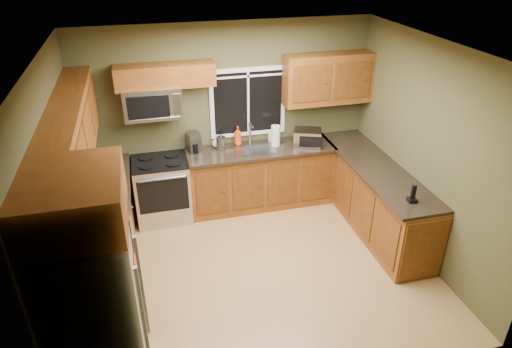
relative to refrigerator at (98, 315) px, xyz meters
name	(u,v)px	position (x,y,z in m)	size (l,w,h in m)	color
floor	(259,268)	(1.74, 1.30, -0.90)	(4.20, 4.20, 0.00)	#A57948
ceiling	(260,51)	(1.74, 1.30, 1.80)	(4.20, 4.20, 0.00)	white
back_wall	(228,117)	(1.74, 3.10, 0.45)	(4.20, 4.20, 0.00)	#4A472A
front_wall	(318,278)	(1.74, -0.50, 0.45)	(4.20, 4.20, 0.00)	#4A472A
left_wall	(60,197)	(-0.36, 1.30, 0.45)	(3.60, 3.60, 0.00)	#4A472A
right_wall	(426,153)	(3.84, 1.30, 0.45)	(3.60, 3.60, 0.00)	#4A472A
window	(248,102)	(2.04, 3.08, 0.65)	(1.12, 0.03, 1.02)	white
base_cabinets_left	(106,238)	(-0.06, 1.78, -0.45)	(0.60, 2.65, 0.90)	brown
countertop_left	(102,205)	(-0.04, 1.78, 0.02)	(0.65, 2.65, 0.04)	black
base_cabinets_back	(260,177)	(2.15, 2.80, -0.45)	(2.17, 0.60, 0.90)	brown
countertop_back	(261,150)	(2.15, 2.78, 0.02)	(2.17, 0.65, 0.04)	black
base_cabinets_peninsula	(374,197)	(3.54, 1.84, -0.45)	(0.60, 2.52, 0.90)	brown
countertop_peninsula	(376,167)	(3.51, 1.85, 0.02)	(0.65, 2.50, 0.04)	black
upper_cabinets_left	(72,132)	(-0.20, 1.78, 0.96)	(0.33, 2.65, 0.72)	brown
upper_cabinets_back_left	(165,75)	(0.89, 2.94, 1.17)	(1.30, 0.33, 0.30)	brown
upper_cabinets_back_right	(328,79)	(3.19, 2.94, 0.96)	(1.30, 0.33, 0.72)	brown
upper_cabinet_over_fridge	(73,200)	(0.00, 0.00, 1.13)	(0.72, 0.90, 0.38)	brown
refrigerator	(98,315)	(0.00, 0.00, 0.00)	(0.74, 0.90, 1.80)	#B7B7BC
range	(162,189)	(0.69, 2.77, -0.43)	(0.76, 0.69, 0.94)	#B7B7BC
microwave	(152,102)	(0.69, 2.91, 0.83)	(0.76, 0.41, 0.42)	#B7B7BC
sink	(253,148)	(2.04, 2.79, 0.05)	(0.60, 0.42, 0.36)	slate
toaster_oven	(307,138)	(2.84, 2.71, 0.16)	(0.48, 0.43, 0.25)	#B7B7BC
coffee_maker	(194,143)	(1.20, 2.94, 0.17)	(0.21, 0.25, 0.28)	slate
kettle	(221,143)	(1.59, 2.89, 0.15)	(0.17, 0.17, 0.24)	#B7B7BC
paper_towel_roll	(276,136)	(2.39, 2.83, 0.19)	(0.15, 0.15, 0.34)	white
soap_bottle_a	(238,136)	(1.86, 3.00, 0.18)	(0.11, 0.11, 0.29)	red
soap_bottle_b	(272,135)	(2.38, 3.00, 0.14)	(0.09, 0.10, 0.21)	white
soap_bottle_c	(216,142)	(1.53, 3.00, 0.12)	(0.13, 0.13, 0.16)	white
cordless_phone	(413,197)	(3.48, 0.91, 0.10)	(0.11, 0.11, 0.22)	black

